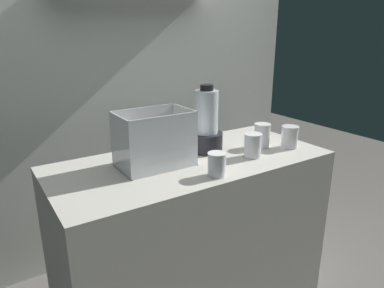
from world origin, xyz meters
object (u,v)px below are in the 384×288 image
Objects in this scene: carrot_display_bin at (156,149)px; blender_pitcher at (206,126)px; juice_cup_mango_far_left at (217,166)px; juice_cup_beet_left at (253,147)px; juice_cup_beet_middle at (262,137)px; juice_cup_mango_right at (290,138)px.

blender_pitcher is (0.32, 0.05, 0.06)m from carrot_display_bin.
blender_pitcher is 0.36m from juice_cup_mango_far_left.
juice_cup_mango_far_left is (-0.16, -0.31, -0.09)m from blender_pitcher.
juice_cup_beet_left is 0.94× the size of juice_cup_beet_middle.
juice_cup_beet_middle is (0.15, 0.10, 0.00)m from juice_cup_beet_left.
carrot_display_bin is 0.49m from juice_cup_beet_left.
juice_cup_beet_left is 0.27m from juice_cup_mango_right.
carrot_display_bin is at bearing 174.15° from juice_cup_beet_middle.
carrot_display_bin is 3.18× the size of juice_cup_mango_far_left.
juice_cup_mango_far_left is 0.87× the size of juice_cup_beet_left.
juice_cup_beet_middle is 0.15m from juice_cup_mango_right.
juice_cup_mango_right is at bearing 10.20° from juice_cup_mango_far_left.
juice_cup_mango_far_left is at bearing -161.66° from juice_cup_beet_left.
blender_pitcher is 0.26m from juice_cup_beet_left.
juice_cup_mango_right is at bearing -11.86° from carrot_display_bin.
juice_cup_beet_middle is at bearing 142.14° from juice_cup_mango_right.
blender_pitcher is at bearing 154.03° from juice_cup_mango_right.
juice_cup_mango_far_left is 0.49m from juice_cup_beet_middle.
carrot_display_bin reaches higher than juice_cup_mango_right.
juice_cup_beet_middle is at bearing -5.85° from carrot_display_bin.
juice_cup_mango_right is at bearing 0.76° from juice_cup_beet_left.
juice_cup_mango_far_left is (0.17, -0.26, -0.04)m from carrot_display_bin.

